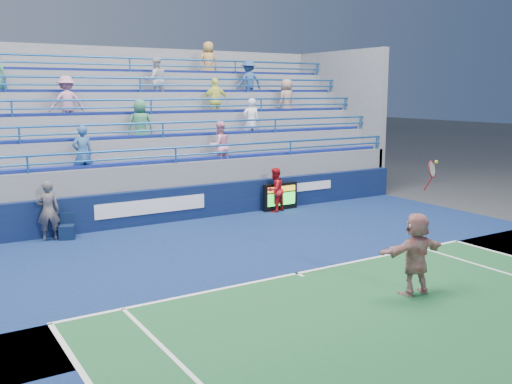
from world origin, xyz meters
TOP-DOWN VIEW (x-y plane):
  - ground at (0.00, 0.00)m, footprint 120.00×120.00m
  - sponsor_wall at (0.00, 6.50)m, footprint 18.00×0.32m
  - bleacher_stand at (-0.00, 10.27)m, footprint 18.00×5.60m
  - serve_speed_board at (3.70, 6.16)m, footprint 1.39×0.21m
  - judge_chair at (-3.70, 5.98)m, footprint 0.53×0.54m
  - tennis_player at (1.31, -2.32)m, footprint 1.63×0.64m
  - line_judge at (-4.15, 6.09)m, footprint 0.66×0.46m
  - ball_girl at (3.37, 6.00)m, footprint 0.91×0.81m

SIDE VIEW (x-z plane):
  - ground at x=0.00m, z-range 0.00..0.00m
  - judge_chair at x=-3.70m, z-range -0.13..0.60m
  - serve_speed_board at x=3.70m, z-range 0.00..0.96m
  - sponsor_wall at x=0.00m, z-range 0.00..1.10m
  - ball_girl at x=3.37m, z-range 0.00..1.55m
  - line_judge at x=-4.15m, z-range 0.00..1.71m
  - tennis_player at x=1.31m, z-range -0.52..2.25m
  - bleacher_stand at x=0.00m, z-range -1.52..4.61m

